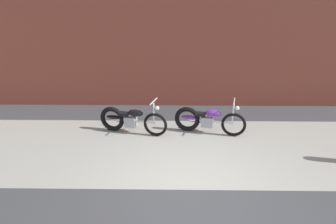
% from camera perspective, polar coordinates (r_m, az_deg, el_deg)
% --- Properties ---
extents(ground_plane, '(80.00, 80.00, 0.00)m').
position_cam_1_polar(ground_plane, '(5.68, 4.15, -15.71)').
color(ground_plane, '#38383A').
extents(sidewalk_slab, '(36.00, 3.50, 0.01)m').
position_cam_1_polar(sidewalk_slab, '(7.16, 3.40, -7.29)').
color(sidewalk_slab, gray).
rests_on(sidewalk_slab, ground).
extents(brick_building_wall, '(36.00, 0.50, 5.48)m').
position_cam_1_polar(brick_building_wall, '(9.77, 2.90, 17.16)').
color(brick_building_wall, brown).
rests_on(brick_building_wall, ground).
extents(motorcycle_black, '(1.97, 0.77, 1.03)m').
position_cam_1_polar(motorcycle_black, '(7.88, -8.22, -1.55)').
color(motorcycle_black, black).
rests_on(motorcycle_black, ground).
extents(motorcycle_purple, '(1.97, 0.76, 1.03)m').
position_cam_1_polar(motorcycle_purple, '(7.85, 7.50, -1.58)').
color(motorcycle_purple, black).
rests_on(motorcycle_purple, ground).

